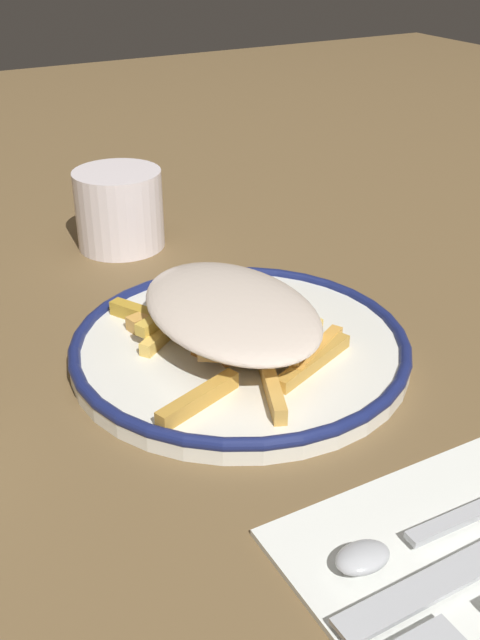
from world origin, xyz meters
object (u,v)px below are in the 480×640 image
object	(u,v)px
fries_heap	(230,315)
spoon	(411,537)
plate	(240,347)
coffee_mug	(118,209)

from	to	relation	value
fries_heap	spoon	bearing A→B (deg)	177.62
plate	coffee_mug	world-z (taller)	coffee_mug
plate	spoon	distance (m)	0.23
coffee_mug	plate	bearing A→B (deg)	-179.82
spoon	coffee_mug	size ratio (longest dim) A/B	1.30
fries_heap	spoon	xyz separation A→B (m)	(-0.23, 0.01, -0.03)
plate	fries_heap	size ratio (longest dim) A/B	1.28
spoon	coffee_mug	bearing A→B (deg)	-1.99
spoon	coffee_mug	world-z (taller)	coffee_mug
fries_heap	coffee_mug	size ratio (longest dim) A/B	1.79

